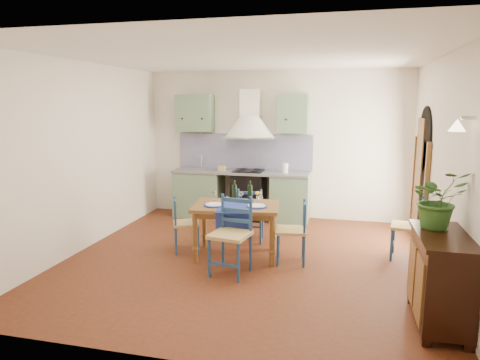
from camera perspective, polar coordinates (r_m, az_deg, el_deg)
name	(u,v)px	position (r m, az deg, el deg)	size (l,w,h in m)	color
floor	(246,260)	(6.17, 0.80, -10.58)	(5.00, 5.00, 0.00)	#4A1E0F
back_wall	(249,164)	(8.19, 1.19, 2.20)	(5.00, 0.96, 2.80)	silver
right_wall	(439,170)	(6.09, 25.03, 1.19)	(0.26, 5.00, 2.80)	silver
left_wall	(84,157)	(6.82, -20.12, 2.94)	(0.04, 5.00, 2.80)	silver
ceiling	(246,55)	(5.80, 0.87, 16.29)	(5.00, 5.00, 0.01)	white
dining_table	(236,211)	(6.11, -0.49, -4.12)	(1.29, 0.99, 1.08)	brown
chair_near	(231,235)	(5.54, -1.16, -7.31)	(0.54, 0.54, 1.01)	navy
chair_far	(251,214)	(6.83, 1.42, -4.50)	(0.45, 0.45, 0.88)	navy
chair_left	(184,224)	(6.45, -7.43, -5.81)	(0.50, 0.50, 0.81)	navy
chair_right	(293,231)	(5.98, 7.14, -6.77)	(0.45, 0.45, 0.87)	navy
chair_spare	(410,227)	(6.50, 21.67, -5.88)	(0.49, 0.49, 0.91)	navy
sideboard	(440,276)	(4.75, 25.11, -11.53)	(0.50, 1.05, 0.94)	black
potted_plant	(438,199)	(4.75, 24.87, -2.33)	(0.54, 0.47, 0.60)	#2B5820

